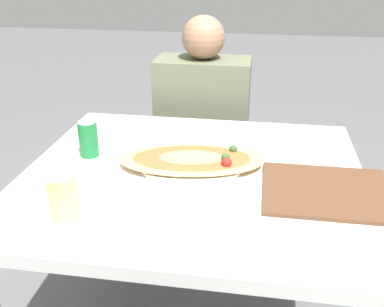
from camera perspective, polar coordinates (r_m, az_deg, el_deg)
dining_table at (r=1.48m, az=0.15°, el=-4.87°), size 1.09×0.99×0.74m
chair_far_seated at (r=2.30m, az=1.67°, el=1.70°), size 0.40×0.40×0.91m
person_seated at (r=2.13m, az=1.31°, el=4.59°), size 0.43×0.25×1.14m
pizza_main at (r=1.48m, az=0.04°, el=-0.96°), size 0.50×0.33×0.06m
soda_can at (r=1.58m, az=-13.02°, el=1.82°), size 0.07×0.07×0.12m
drink_glass at (r=1.23m, az=-16.00°, el=-5.29°), size 0.08×0.08×0.12m
serving_tray at (r=1.38m, az=16.80°, el=-4.59°), size 0.38×0.32×0.01m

